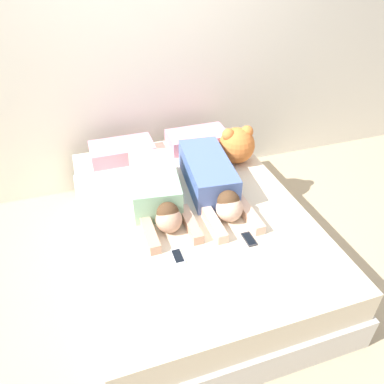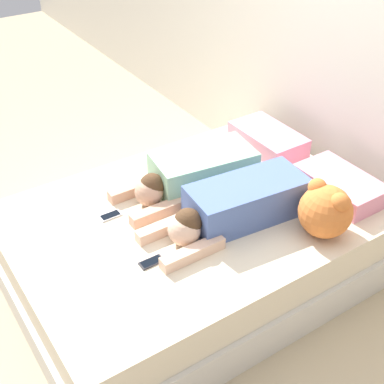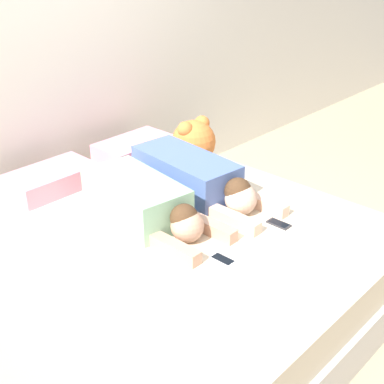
# 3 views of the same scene
# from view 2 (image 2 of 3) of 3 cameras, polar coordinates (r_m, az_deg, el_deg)

# --- Properties ---
(ground_plane) EXTENTS (12.00, 12.00, 0.00)m
(ground_plane) POSITION_cam_2_polar(r_m,az_deg,el_deg) (3.54, -0.00, -8.40)
(ground_plane) COLOR tan
(wall_back) EXTENTS (12.00, 0.06, 2.60)m
(wall_back) POSITION_cam_2_polar(r_m,az_deg,el_deg) (3.60, 17.47, 15.21)
(wall_back) COLOR silver
(wall_back) RESTS_ON ground_plane
(bed) EXTENTS (1.61, 2.20, 0.48)m
(bed) POSITION_cam_2_polar(r_m,az_deg,el_deg) (3.38, -0.00, -5.48)
(bed) COLOR beige
(bed) RESTS_ON ground_plane
(pillow_head_left) EXTENTS (0.54, 0.32, 0.13)m
(pillow_head_left) POSITION_cam_2_polar(r_m,az_deg,el_deg) (3.87, 8.10, 5.62)
(pillow_head_left) COLOR pink
(pillow_head_left) RESTS_ON bed
(pillow_head_right) EXTENTS (0.54, 0.32, 0.13)m
(pillow_head_right) POSITION_cam_2_polar(r_m,az_deg,el_deg) (3.47, 15.50, 0.74)
(pillow_head_right) COLOR pink
(pillow_head_right) RESTS_ON bed
(person_left) EXTENTS (0.42, 0.94, 0.23)m
(person_left) POSITION_cam_2_polar(r_m,az_deg,el_deg) (3.37, 0.08, 2.00)
(person_left) COLOR #8CBF99
(person_left) RESTS_ON bed
(person_right) EXTENTS (0.38, 1.02, 0.24)m
(person_right) POSITION_cam_2_polar(r_m,az_deg,el_deg) (3.09, 4.48, -1.53)
(person_right) COLOR #4C66A5
(person_right) RESTS_ON bed
(cell_phone_left) EXTENTS (0.06, 0.13, 0.01)m
(cell_phone_left) POSITION_cam_2_polar(r_m,az_deg,el_deg) (3.22, -8.70, -2.51)
(cell_phone_left) COLOR silver
(cell_phone_left) RESTS_ON bed
(cell_phone_right) EXTENTS (0.06, 0.13, 0.01)m
(cell_phone_right) POSITION_cam_2_polar(r_m,az_deg,el_deg) (2.89, -4.35, -7.46)
(cell_phone_right) COLOR #2D2D33
(cell_phone_right) RESTS_ON bed
(plush_toy) EXTENTS (0.31, 0.31, 0.32)m
(plush_toy) POSITION_cam_2_polar(r_m,az_deg,el_deg) (3.06, 14.06, -1.89)
(plush_toy) COLOR orange
(plush_toy) RESTS_ON bed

